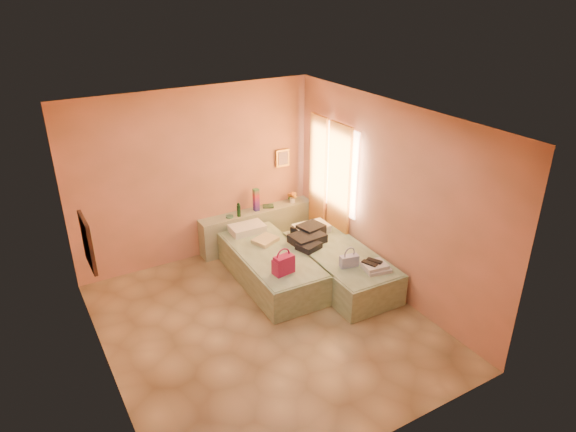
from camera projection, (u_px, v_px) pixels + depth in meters
name	position (u px, v px, depth m)	size (l,w,h in m)	color
ground	(265.00, 325.00, 6.92)	(4.50, 4.50, 0.00)	tan
room_walls	(256.00, 185.00, 6.69)	(4.02, 4.51, 2.81)	#ED9A7E
headboard_ledge	(257.00, 227.00, 8.87)	(2.05, 0.30, 0.65)	#A1AF8F
bed_left	(271.00, 267.00, 7.80)	(0.90, 2.00, 0.50)	#A1BD98
bed_right	(339.00, 267.00, 7.81)	(0.90, 2.00, 0.50)	#A1BD98
water_bottle	(239.00, 210.00, 8.46)	(0.06, 0.06, 0.23)	#14381D
rainbow_box	(256.00, 200.00, 8.63)	(0.09, 0.09, 0.39)	#A9144C
small_dish	(230.00, 217.00, 8.45)	(0.12, 0.12, 0.03)	#468065
green_book	(268.00, 206.00, 8.84)	(0.19, 0.14, 0.03)	#264832
flower_vase	(292.00, 196.00, 8.97)	(0.18, 0.18, 0.23)	white
magenta_handbag	(283.00, 264.00, 7.11)	(0.29, 0.17, 0.28)	#A9144C
khaki_garment	(265.00, 240.00, 7.99)	(0.36, 0.29, 0.06)	#C6B77F
clothes_pile	(310.00, 237.00, 7.98)	(0.56, 0.56, 0.17)	black
blue_handbag	(349.00, 261.00, 7.30)	(0.26, 0.11, 0.17)	#4657A8
towel_stack	(376.00, 267.00, 7.22)	(0.35, 0.30, 0.10)	white
sandal_pair	(372.00, 262.00, 7.21)	(0.17, 0.22, 0.02)	black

